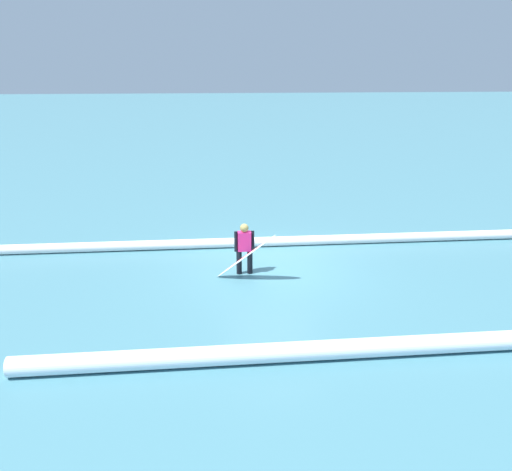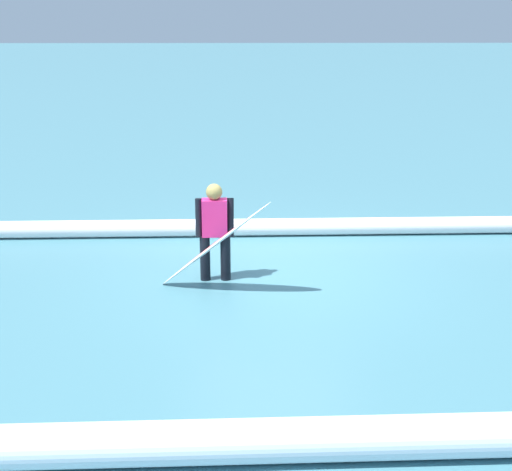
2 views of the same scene
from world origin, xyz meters
name	(u,v)px [view 2 (image 2 of 2)]	position (x,y,z in m)	size (l,w,h in m)	color
ground_plane	(271,274)	(0.00, 0.00, 0.00)	(126.86, 126.86, 0.00)	teal
surfer	(215,227)	(0.78, 0.22, 0.76)	(0.52, 0.24, 1.36)	black
surfboard	(214,245)	(0.77, 0.67, 0.65)	(1.57, 0.81, 1.33)	white
wave_crest_foreground	(140,228)	(2.09, -1.76, 0.14)	(0.28, 0.28, 24.88)	white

